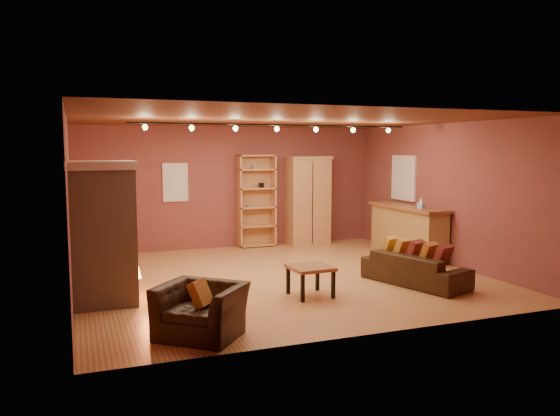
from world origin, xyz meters
name	(u,v)px	position (x,y,z in m)	size (l,w,h in m)	color
floor	(281,277)	(0.00, 0.00, 0.00)	(7.00, 7.00, 0.00)	#A96F3C
ceiling	(281,120)	(0.00, 0.00, 2.80)	(7.00, 7.00, 0.00)	brown
back_wall	(231,187)	(0.00, 3.25, 1.40)	(7.00, 0.02, 2.80)	brown
left_wall	(70,207)	(-3.50, 0.00, 1.40)	(0.02, 6.50, 2.80)	brown
right_wall	(444,194)	(3.50, 0.00, 1.40)	(0.02, 6.50, 2.80)	brown
fireplace	(104,233)	(-3.04, -0.60, 1.06)	(1.01, 0.98, 2.12)	tan
back_window	(175,182)	(-1.30, 3.23, 1.55)	(0.56, 0.04, 0.86)	white
bookcase	(256,200)	(0.56, 3.14, 1.10)	(0.88, 0.34, 2.16)	tan
armoire	(308,200)	(1.84, 2.98, 1.06)	(1.04, 0.60, 2.12)	tan
bar_counter	(408,231)	(3.20, 0.80, 0.55)	(0.61, 2.28, 1.09)	tan
tissue_box	(421,204)	(3.15, 0.27, 1.18)	(0.15, 0.15, 0.21)	#89C1DB
right_window	(404,178)	(3.47, 1.40, 1.65)	(0.05, 0.90, 1.00)	white
loveseat	(415,262)	(1.94, -1.31, 0.38)	(1.06, 1.92, 0.77)	black
armchair	(201,302)	(-2.03, -2.56, 0.43)	(1.17, 1.13, 0.86)	black
coffee_table	(310,270)	(-0.02, -1.35, 0.41)	(0.66, 0.66, 0.48)	brown
track_rail	(277,127)	(0.00, 0.20, 2.68)	(5.20, 0.09, 0.13)	black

